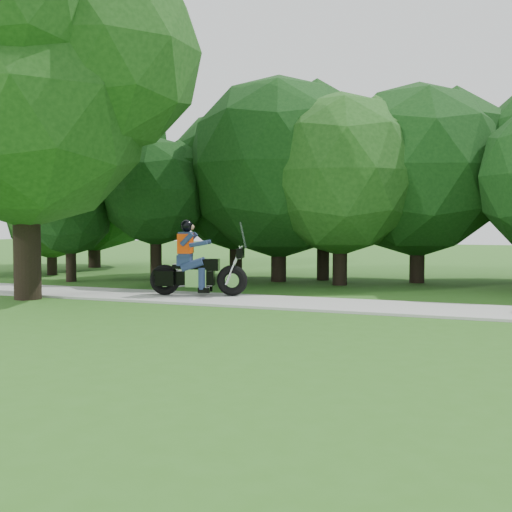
# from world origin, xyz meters

# --- Properties ---
(ground) EXTENTS (100.00, 100.00, 0.00)m
(ground) POSITION_xyz_m (0.00, 0.00, 0.00)
(ground) COLOR #2E611B
(ground) RESTS_ON ground
(walkway) EXTENTS (60.00, 2.20, 0.06)m
(walkway) POSITION_xyz_m (0.00, 8.00, 0.03)
(walkway) COLOR #ACACA6
(walkway) RESTS_ON ground
(big_tree_west) EXTENTS (8.64, 6.56, 9.96)m
(big_tree_west) POSITION_xyz_m (-10.54, 6.85, 5.76)
(big_tree_west) COLOR black
(big_tree_west) RESTS_ON ground
(touring_motorcycle) EXTENTS (2.55, 1.25, 1.97)m
(touring_motorcycle) POSITION_xyz_m (-6.71, 8.29, 0.78)
(touring_motorcycle) COLOR black
(touring_motorcycle) RESTS_ON walkway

